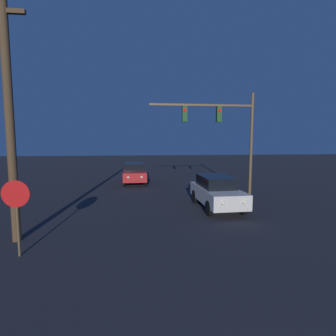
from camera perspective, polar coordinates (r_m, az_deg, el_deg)
The scene contains 5 objects.
car_near at distance 13.52m, azimuth 10.56°, elevation -5.04°, with size 1.94×4.32×1.61m.
car_far at distance 21.14m, azimuth -7.33°, elevation -1.01°, with size 1.92×4.31×1.61m.
traffic_signal_mast at distance 15.97m, azimuth 12.35°, elevation 8.65°, with size 6.18×0.30×6.20m.
stop_sign at distance 8.85m, azimuth -30.14°, elevation -6.63°, with size 0.79×0.07×2.28m.
utility_pole at distance 10.11m, azimuth -31.28°, elevation 9.98°, with size 1.34×0.28×8.28m.
Camera 1 is at (-1.51, -0.27, 3.42)m, focal length 28.00 mm.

